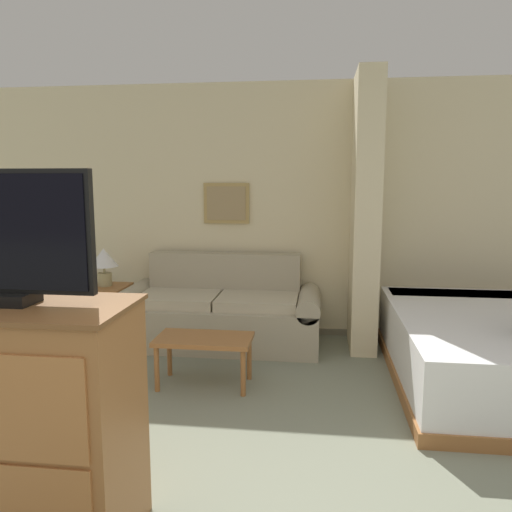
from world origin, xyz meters
name	(u,v)px	position (x,y,z in m)	size (l,w,h in m)	color
wall_back	(297,211)	(0.00, 3.80, 1.29)	(6.62, 0.16, 2.60)	beige
wall_partition_pillar	(365,214)	(0.66, 3.40, 1.30)	(0.24, 0.68, 2.60)	beige
couch	(220,312)	(-0.74, 3.33, 0.31)	(1.98, 0.84, 0.87)	tan
coffee_table	(204,343)	(-0.65, 2.28, 0.34)	(0.75, 0.41, 0.39)	#996033
side_table	(105,295)	(-1.89, 3.26, 0.47)	(0.43, 0.43, 0.57)	#996033
table_lamp	(104,261)	(-1.89, 3.26, 0.82)	(0.28, 0.28, 0.38)	tan
tv_dresser	(16,424)	(-1.08, 0.50, 0.54)	(1.06, 0.53, 1.09)	#996033
tv	(2,238)	(-1.08, 0.50, 1.37)	(0.80, 0.16, 0.57)	black
bed	(500,350)	(1.67, 2.61, 0.28)	(1.66, 2.20, 0.55)	#996033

